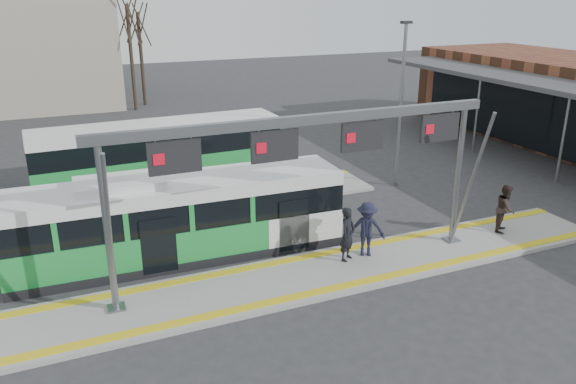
{
  "coord_description": "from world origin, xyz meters",
  "views": [
    {
      "loc": [
        -7.51,
        -14.7,
        8.87
      ],
      "look_at": [
        0.09,
        3.0,
        1.92
      ],
      "focal_mm": 35.0,
      "sensor_mm": 36.0,
      "label": 1
    }
  ],
  "objects_px": {
    "gantry": "(310,149)",
    "hero_bus": "(179,219)",
    "passenger_b": "(506,208)",
    "passenger_a": "(348,234)",
    "passenger_c": "(367,229)"
  },
  "relations": [
    {
      "from": "passenger_a",
      "to": "passenger_c",
      "type": "height_order",
      "value": "passenger_c"
    },
    {
      "from": "passenger_a",
      "to": "passenger_b",
      "type": "xyz_separation_m",
      "value": [
        6.7,
        -0.22,
        -0.02
      ]
    },
    {
      "from": "passenger_a",
      "to": "passenger_c",
      "type": "xyz_separation_m",
      "value": [
        0.77,
        0.04,
        0.03
      ]
    },
    {
      "from": "gantry",
      "to": "hero_bus",
      "type": "height_order",
      "value": "gantry"
    },
    {
      "from": "gantry",
      "to": "passenger_b",
      "type": "height_order",
      "value": "gantry"
    },
    {
      "from": "hero_bus",
      "to": "passenger_b",
      "type": "xyz_separation_m",
      "value": [
        11.81,
        -2.97,
        -0.35
      ]
    },
    {
      "from": "passenger_a",
      "to": "passenger_b",
      "type": "bearing_deg",
      "value": -36.49
    },
    {
      "from": "passenger_c",
      "to": "passenger_a",
      "type": "bearing_deg",
      "value": -152.16
    },
    {
      "from": "gantry",
      "to": "passenger_a",
      "type": "xyz_separation_m",
      "value": [
        1.54,
        0.2,
        -3.2
      ]
    },
    {
      "from": "gantry",
      "to": "passenger_c",
      "type": "bearing_deg",
      "value": 5.95
    },
    {
      "from": "hero_bus",
      "to": "passenger_a",
      "type": "distance_m",
      "value": 5.81
    },
    {
      "from": "gantry",
      "to": "passenger_a",
      "type": "bearing_deg",
      "value": 7.33
    },
    {
      "from": "hero_bus",
      "to": "passenger_a",
      "type": "height_order",
      "value": "hero_bus"
    },
    {
      "from": "passenger_c",
      "to": "passenger_b",
      "type": "bearing_deg",
      "value": 22.16
    },
    {
      "from": "gantry",
      "to": "passenger_c",
      "type": "height_order",
      "value": "gantry"
    }
  ]
}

